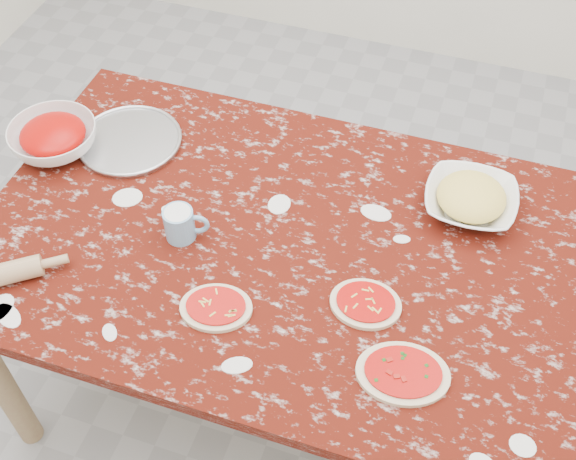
# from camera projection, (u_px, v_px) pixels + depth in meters

# --- Properties ---
(ground) EXTENTS (4.00, 4.00, 0.00)m
(ground) POSITION_uv_depth(u_px,v_px,m) (288.00, 386.00, 2.40)
(ground) COLOR gray
(worktable) EXTENTS (1.60, 1.00, 0.75)m
(worktable) POSITION_uv_depth(u_px,v_px,m) (288.00, 263.00, 1.89)
(worktable) COLOR #410E06
(worktable) RESTS_ON ground
(pizza_tray) EXTENTS (0.38, 0.38, 0.01)m
(pizza_tray) POSITION_uv_depth(u_px,v_px,m) (130.00, 141.00, 2.07)
(pizza_tray) COLOR #B2B2B7
(pizza_tray) RESTS_ON worktable
(sauce_bowl) EXTENTS (0.25, 0.25, 0.08)m
(sauce_bowl) POSITION_uv_depth(u_px,v_px,m) (54.00, 138.00, 2.03)
(sauce_bowl) COLOR white
(sauce_bowl) RESTS_ON worktable
(cheese_bowl) EXTENTS (0.25, 0.25, 0.06)m
(cheese_bowl) POSITION_uv_depth(u_px,v_px,m) (470.00, 201.00, 1.88)
(cheese_bowl) COLOR white
(cheese_bowl) RESTS_ON worktable
(flour_mug) EXTENTS (0.11, 0.08, 0.09)m
(flour_mug) POSITION_uv_depth(u_px,v_px,m) (181.00, 224.00, 1.81)
(flour_mug) COLOR #75A6CD
(flour_mug) RESTS_ON worktable
(pizza_left) EXTENTS (0.20, 0.17, 0.02)m
(pizza_left) POSITION_uv_depth(u_px,v_px,m) (216.00, 307.00, 1.69)
(pizza_left) COLOR beige
(pizza_left) RESTS_ON worktable
(pizza_mid) EXTENTS (0.18, 0.15, 0.02)m
(pizza_mid) POSITION_uv_depth(u_px,v_px,m) (366.00, 304.00, 1.70)
(pizza_mid) COLOR beige
(pizza_mid) RESTS_ON worktable
(pizza_right) EXTENTS (0.23, 0.19, 0.02)m
(pizza_right) POSITION_uv_depth(u_px,v_px,m) (403.00, 373.00, 1.58)
(pizza_right) COLOR beige
(pizza_right) RESTS_ON worktable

